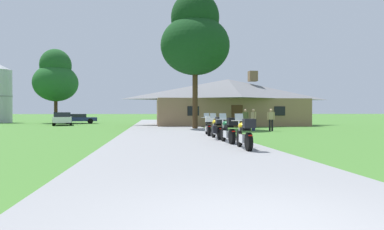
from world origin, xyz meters
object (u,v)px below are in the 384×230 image
at_px(motorcycle_black_farthest_in_row, 208,126).
at_px(parked_navy_sedan_far_left, 79,118).
at_px(parked_white_suv_far_left, 62,118).
at_px(tree_by_lodge_front, 195,38).
at_px(bystander_olive_shirt_near_lodge, 245,118).
at_px(motorcycle_yellow_third_in_row, 218,128).
at_px(tree_left_far, 56,78).
at_px(bystander_tan_shirt_by_tree, 253,119).
at_px(motorcycle_yellow_nearest_to_camera, 245,134).
at_px(bystander_tan_shirt_beside_signpost, 271,119).
at_px(motorcycle_green_second_in_row, 228,130).

xyz_separation_m(motorcycle_black_farthest_in_row, parked_navy_sedan_far_left, (-12.27, 23.34, 0.02)).
bearing_deg(parked_white_suv_far_left, tree_by_lodge_front, -50.02).
bearing_deg(bystander_olive_shirt_near_lodge, parked_white_suv_far_left, -7.06).
height_order(motorcycle_yellow_third_in_row, tree_left_far, tree_left_far).
xyz_separation_m(bystander_tan_shirt_by_tree, tree_left_far, (-20.09, 20.60, 4.96)).
distance_m(motorcycle_yellow_nearest_to_camera, bystander_olive_shirt_near_lodge, 16.88).
height_order(bystander_olive_shirt_near_lodge, bystander_tan_shirt_beside_signpost, same).
height_order(motorcycle_yellow_third_in_row, tree_by_lodge_front, tree_by_lodge_front).
distance_m(bystander_olive_shirt_near_lodge, parked_navy_sedan_far_left, 22.36).
height_order(tree_left_far, parked_navy_sedan_far_left, tree_left_far).
bearing_deg(motorcycle_yellow_nearest_to_camera, tree_left_far, 116.99).
relative_size(motorcycle_black_farthest_in_row, bystander_olive_shirt_near_lodge, 1.25).
bearing_deg(bystander_tan_shirt_beside_signpost, motorcycle_green_second_in_row, 79.75).
height_order(motorcycle_yellow_third_in_row, motorcycle_black_farthest_in_row, same).
height_order(motorcycle_yellow_nearest_to_camera, parked_white_suv_far_left, parked_white_suv_far_left).
height_order(motorcycle_yellow_third_in_row, parked_navy_sedan_far_left, motorcycle_yellow_third_in_row).
distance_m(motorcycle_yellow_nearest_to_camera, parked_white_suv_far_left, 28.79).
distance_m(bystander_tan_shirt_by_tree, tree_left_far, 29.20).
bearing_deg(motorcycle_green_second_in_row, parked_navy_sedan_far_left, 110.42).
xyz_separation_m(motorcycle_yellow_third_in_row, parked_white_suv_far_left, (-12.93, 20.97, 0.17)).
bearing_deg(motorcycle_black_farthest_in_row, parked_white_suv_far_left, 128.85).
height_order(motorcycle_yellow_nearest_to_camera, tree_by_lodge_front, tree_by_lodge_front).
bearing_deg(bystander_tan_shirt_beside_signpost, parked_navy_sedan_far_left, -27.09).
height_order(motorcycle_green_second_in_row, motorcycle_black_farthest_in_row, same).
bearing_deg(motorcycle_yellow_third_in_row, bystander_olive_shirt_near_lodge, 65.59).
distance_m(motorcycle_yellow_third_in_row, motorcycle_black_farthest_in_row, 2.79).
xyz_separation_m(bystander_tan_shirt_beside_signpost, parked_navy_sedan_far_left, (-17.87, 18.38, -0.29)).
relative_size(motorcycle_green_second_in_row, parked_white_suv_far_left, 0.43).
bearing_deg(parked_navy_sedan_far_left, tree_left_far, 41.52).
xyz_separation_m(tree_left_far, parked_navy_sedan_far_left, (3.46, -2.61, -5.25)).
relative_size(bystander_tan_shirt_by_tree, tree_by_lodge_front, 0.15).
bearing_deg(parked_navy_sedan_far_left, bystander_olive_shirt_near_lodge, -142.18).
relative_size(motorcycle_black_farthest_in_row, tree_by_lodge_front, 0.18).
height_order(motorcycle_green_second_in_row, tree_left_far, tree_left_far).
bearing_deg(parked_white_suv_far_left, motorcycle_yellow_third_in_row, -71.86).
xyz_separation_m(bystander_olive_shirt_near_lodge, bystander_tan_shirt_by_tree, (-0.32, -3.40, 0.00)).
distance_m(bystander_olive_shirt_near_lodge, bystander_tan_shirt_beside_signpost, 3.90).
bearing_deg(motorcycle_yellow_third_in_row, motorcycle_yellow_nearest_to_camera, -91.29).
height_order(parked_white_suv_far_left, parked_navy_sedan_far_left, parked_white_suv_far_left).
bearing_deg(tree_left_far, motorcycle_yellow_third_in_row, -61.27).
relative_size(bystander_olive_shirt_near_lodge, tree_left_far, 0.17).
bearing_deg(tree_by_lodge_front, motorcycle_yellow_third_in_row, -91.34).
bearing_deg(motorcycle_yellow_nearest_to_camera, tree_by_lodge_front, 91.04).
xyz_separation_m(motorcycle_black_farthest_in_row, parked_white_suv_far_left, (-12.90, 18.18, 0.16)).
distance_m(motorcycle_yellow_nearest_to_camera, tree_by_lodge_front, 17.39).
height_order(bystander_tan_shirt_beside_signpost, tree_left_far, tree_left_far).
bearing_deg(motorcycle_black_farthest_in_row, tree_left_far, 124.71).
bearing_deg(tree_by_lodge_front, parked_navy_sedan_far_left, 130.07).
bearing_deg(tree_by_lodge_front, bystander_tan_shirt_beside_signpost, -33.06).
relative_size(motorcycle_green_second_in_row, tree_by_lodge_front, 0.18).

